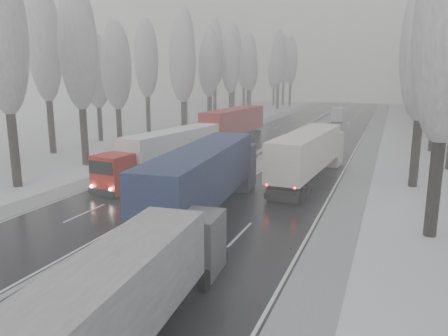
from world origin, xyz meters
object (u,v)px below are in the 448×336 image
Objects in this scene: truck_red_red at (230,124)px; box_truck_distant at (338,114)px; truck_red_white at (166,150)px; truck_blue_box at (208,175)px; truck_cream_box at (310,152)px; truck_grey_tarp at (116,304)px.

box_truck_distant is at bearing 79.03° from truck_red_red.
truck_red_red is (-0.83, 18.07, 0.31)m from truck_red_white.
truck_blue_box is 1.16× the size of truck_red_white.
box_truck_distant is at bearing 98.32° from truck_cream_box.
truck_red_red reaches higher than box_truck_distant.
truck_red_red is (-12.77, 15.47, 0.11)m from truck_cream_box.
truck_cream_box is (4.23, 11.45, -0.16)m from truck_blue_box.
truck_blue_box is at bearing -95.32° from box_truck_distant.
truck_cream_box is 12.23m from truck_red_white.
box_truck_distant is 52.77m from truck_red_white.
truck_blue_box is (-3.22, 14.25, 0.50)m from truck_grey_tarp.
truck_red_red is at bearing 99.39° from truck_red_white.
truck_blue_box is at bearing -68.51° from truck_red_red.
truck_blue_box is 1.02× the size of truck_red_red.
box_truck_distant is at bearing 87.82° from truck_red_white.
box_truck_distant is 0.40× the size of truck_red_red.
truck_red_red is at bearing 133.54° from truck_cream_box.
truck_cream_box reaches higher than truck_red_white.
truck_cream_box is at bearing 82.93° from truck_grey_tarp.
truck_red_white is 0.88× the size of truck_red_red.
truck_grey_tarp is 0.82× the size of truck_red_red.
truck_blue_box is 1.06× the size of truck_cream_box.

